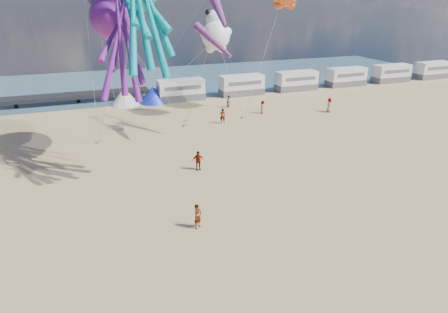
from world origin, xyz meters
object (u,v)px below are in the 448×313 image
motorhome_3 (346,77)px  kite_octopus_purple (112,18)px  tent_white (124,97)px  beachgoer_5 (222,116)px  beachgoer_6 (329,105)px  sandbag_e (122,130)px  beachgoer_0 (263,107)px  kite_panda (216,35)px  motorhome_1 (242,85)px  sandbag_d (187,120)px  motorhome_4 (391,73)px  sandbag_b (186,125)px  sandbag_a (99,142)px  motorhome_0 (181,90)px  standing_person (198,216)px  sandbag_c (244,117)px  beachgoer_3 (198,161)px  windsock_right (213,41)px  beachgoer_1 (229,102)px  windsock_mid (220,12)px  motorhome_2 (296,81)px  motorhome_5 (433,70)px

motorhome_3 → kite_octopus_purple: size_ratio=0.67×
tent_white → beachgoer_5: size_ratio=2.21×
beachgoer_6 → sandbag_e: beachgoer_6 is taller
beachgoer_0 → sandbag_e: bearing=-40.1°
kite_octopus_purple → kite_panda: 16.77m
motorhome_1 → sandbag_d: 15.70m
motorhome_4 → sandbag_b: bearing=-163.1°
sandbag_a → beachgoer_5: bearing=7.5°
kite_octopus_purple → sandbag_e: bearing=93.3°
motorhome_0 → sandbag_b: motorhome_0 is taller
sandbag_b → standing_person: bearing=-103.5°
sandbag_c → sandbag_a: bearing=-170.5°
sandbag_c → beachgoer_6: bearing=-6.4°
beachgoer_6 → motorhome_0: bearing=95.2°
sandbag_b → sandbag_d: same height
motorhome_0 → beachgoer_3: bearing=-101.7°
windsock_right → beachgoer_1: bearing=35.9°
kite_panda → windsock_right: bearing=-121.9°
sandbag_d → kite_panda: kite_panda is taller
sandbag_a → kite_panda: kite_panda is taller
beachgoer_1 → windsock_mid: 17.84m
beachgoer_0 → kite_panda: size_ratio=0.29×
beachgoer_5 → beachgoer_6: beachgoer_6 is taller
beachgoer_1 → sandbag_c: beachgoer_1 is taller
beachgoer_1 → sandbag_e: (-14.97, -5.13, -0.70)m
sandbag_b → kite_panda: 11.04m
motorhome_0 → standing_person: bearing=-103.2°
beachgoer_1 → standing_person: bearing=-145.5°
kite_panda → beachgoer_6: bearing=-22.2°
motorhome_1 → motorhome_2: size_ratio=1.00×
motorhome_4 → kite_octopus_purple: 54.03m
motorhome_5 → beachgoer_6: 33.85m
beachgoer_5 → motorhome_5: bearing=-150.6°
motorhome_2 → motorhome_3: size_ratio=1.00×
sandbag_a → tent_white: bearing=72.5°
beachgoer_3 → sandbag_d: (3.07, 14.47, -0.76)m
tent_white → windsock_right: (7.41, -16.01, 8.62)m
sandbag_b → windsock_mid: (2.09, -5.89, 12.52)m
beachgoer_3 → sandbag_c: (9.94, 13.16, -0.76)m
motorhome_3 → sandbag_a: 43.72m
kite_panda → motorhome_1: bearing=42.6°
beachgoer_0 → windsock_mid: (-8.67, -7.78, 11.81)m
windsock_right → sandbag_a: bearing=149.7°
beachgoer_0 → kite_panda: (-6.07, 0.62, 8.95)m
motorhome_0 → motorhome_5: same height
motorhome_4 → sandbag_c: size_ratio=13.20×
motorhome_0 → motorhome_3: size_ratio=1.00×
standing_person → motorhome_1: bearing=29.5°
motorhome_3 → kite_panda: bearing=-159.6°
motorhome_5 → sandbag_d: (-49.61, -10.47, -1.39)m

